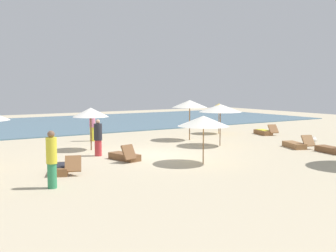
{
  "coord_description": "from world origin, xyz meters",
  "views": [
    {
      "loc": [
        -9.7,
        -16.33,
        3.21
      ],
      "look_at": [
        1.92,
        1.67,
        1.1
      ],
      "focal_mm": 44.89,
      "sensor_mm": 36.0,
      "label": 1
    }
  ],
  "objects_px": {
    "lounger_0": "(296,145)",
    "lounger_4": "(61,168)",
    "umbrella_0": "(91,112)",
    "dog": "(312,140)",
    "lounger_3": "(125,156)",
    "umbrella_4": "(203,121)",
    "umbrella_3": "(190,104)",
    "person_0": "(92,125)",
    "person_1": "(52,159)",
    "person_2": "(98,138)",
    "lounger_2": "(264,132)",
    "umbrella_1": "(220,108)",
    "umbrella_5": "(219,107)",
    "lounger_1": "(332,149)"
  },
  "relations": [
    {
      "from": "umbrella_0",
      "to": "lounger_4",
      "type": "xyz_separation_m",
      "value": [
        -3.04,
        -4.52,
        -1.69
      ]
    },
    {
      "from": "umbrella_0",
      "to": "person_2",
      "type": "bearing_deg",
      "value": -102.69
    },
    {
      "from": "lounger_1",
      "to": "dog",
      "type": "distance_m",
      "value": 3.26
    },
    {
      "from": "umbrella_0",
      "to": "lounger_1",
      "type": "xyz_separation_m",
      "value": [
        9.21,
        -7.0,
        -1.7
      ]
    },
    {
      "from": "lounger_0",
      "to": "lounger_4",
      "type": "height_order",
      "value": "lounger_0"
    },
    {
      "from": "umbrella_3",
      "to": "umbrella_5",
      "type": "relative_size",
      "value": 1.17
    },
    {
      "from": "person_1",
      "to": "dog",
      "type": "relative_size",
      "value": 2.36
    },
    {
      "from": "lounger_0",
      "to": "person_0",
      "type": "distance_m",
      "value": 11.16
    },
    {
      "from": "umbrella_1",
      "to": "lounger_1",
      "type": "distance_m",
      "value": 5.82
    },
    {
      "from": "umbrella_4",
      "to": "person_1",
      "type": "bearing_deg",
      "value": -173.67
    },
    {
      "from": "umbrella_3",
      "to": "lounger_2",
      "type": "height_order",
      "value": "umbrella_3"
    },
    {
      "from": "umbrella_0",
      "to": "umbrella_5",
      "type": "bearing_deg",
      "value": 11.53
    },
    {
      "from": "umbrella_1",
      "to": "lounger_4",
      "type": "bearing_deg",
      "value": -166.68
    },
    {
      "from": "umbrella_1",
      "to": "person_1",
      "type": "distance_m",
      "value": 11.18
    },
    {
      "from": "umbrella_3",
      "to": "dog",
      "type": "distance_m",
      "value": 7.08
    },
    {
      "from": "lounger_0",
      "to": "person_2",
      "type": "relative_size",
      "value": 1.08
    },
    {
      "from": "person_1",
      "to": "person_0",
      "type": "bearing_deg",
      "value": 60.88
    },
    {
      "from": "person_0",
      "to": "lounger_3",
      "type": "bearing_deg",
      "value": -100.76
    },
    {
      "from": "lounger_0",
      "to": "lounger_3",
      "type": "relative_size",
      "value": 1.04
    },
    {
      "from": "lounger_0",
      "to": "lounger_3",
      "type": "xyz_separation_m",
      "value": [
        -8.9,
        1.6,
        0.0
      ]
    },
    {
      "from": "person_1",
      "to": "person_2",
      "type": "xyz_separation_m",
      "value": [
        3.61,
        4.77,
        -0.09
      ]
    },
    {
      "from": "dog",
      "to": "umbrella_3",
      "type": "bearing_deg",
      "value": 135.32
    },
    {
      "from": "person_2",
      "to": "dog",
      "type": "bearing_deg",
      "value": -12.59
    },
    {
      "from": "lounger_0",
      "to": "person_2",
      "type": "distance_m",
      "value": 9.98
    },
    {
      "from": "umbrella_5",
      "to": "dog",
      "type": "height_order",
      "value": "umbrella_5"
    },
    {
      "from": "umbrella_4",
      "to": "person_1",
      "type": "height_order",
      "value": "umbrella_4"
    },
    {
      "from": "lounger_4",
      "to": "umbrella_4",
      "type": "bearing_deg",
      "value": -13.39
    },
    {
      "from": "lounger_4",
      "to": "person_2",
      "type": "height_order",
      "value": "person_2"
    },
    {
      "from": "umbrella_0",
      "to": "dog",
      "type": "xyz_separation_m",
      "value": [
        11.13,
        -4.36,
        -1.68
      ]
    },
    {
      "from": "umbrella_0",
      "to": "lounger_3",
      "type": "relative_size",
      "value": 1.22
    },
    {
      "from": "dog",
      "to": "umbrella_0",
      "type": "bearing_deg",
      "value": 158.61
    },
    {
      "from": "umbrella_1",
      "to": "lounger_3",
      "type": "relative_size",
      "value": 1.3
    },
    {
      "from": "umbrella_4",
      "to": "umbrella_5",
      "type": "bearing_deg",
      "value": 46.91
    },
    {
      "from": "umbrella_3",
      "to": "person_0",
      "type": "distance_m",
      "value": 5.71
    },
    {
      "from": "lounger_3",
      "to": "dog",
      "type": "relative_size",
      "value": 2.25
    },
    {
      "from": "lounger_2",
      "to": "lounger_3",
      "type": "relative_size",
      "value": 1.04
    },
    {
      "from": "lounger_2",
      "to": "person_1",
      "type": "distance_m",
      "value": 17.17
    },
    {
      "from": "umbrella_5",
      "to": "lounger_4",
      "type": "distance_m",
      "value": 14.47
    },
    {
      "from": "person_0",
      "to": "person_2",
      "type": "distance_m",
      "value": 5.15
    },
    {
      "from": "lounger_3",
      "to": "umbrella_4",
      "type": "bearing_deg",
      "value": -45.93
    },
    {
      "from": "umbrella_1",
      "to": "lounger_1",
      "type": "xyz_separation_m",
      "value": [
        2.93,
        -4.68,
        -1.82
      ]
    },
    {
      "from": "lounger_0",
      "to": "lounger_1",
      "type": "bearing_deg",
      "value": -84.23
    },
    {
      "from": "umbrella_1",
      "to": "person_0",
      "type": "height_order",
      "value": "umbrella_1"
    },
    {
      "from": "lounger_3",
      "to": "person_1",
      "type": "height_order",
      "value": "person_1"
    },
    {
      "from": "lounger_3",
      "to": "lounger_4",
      "type": "height_order",
      "value": "lounger_3"
    },
    {
      "from": "lounger_1",
      "to": "lounger_2",
      "type": "relative_size",
      "value": 0.99
    },
    {
      "from": "umbrella_3",
      "to": "lounger_0",
      "type": "distance_m",
      "value": 6.4
    },
    {
      "from": "umbrella_4",
      "to": "dog",
      "type": "relative_size",
      "value": 2.74
    },
    {
      "from": "umbrella_4",
      "to": "umbrella_3",
      "type": "bearing_deg",
      "value": 58.59
    },
    {
      "from": "lounger_3",
      "to": "person_0",
      "type": "distance_m",
      "value": 6.63
    }
  ]
}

